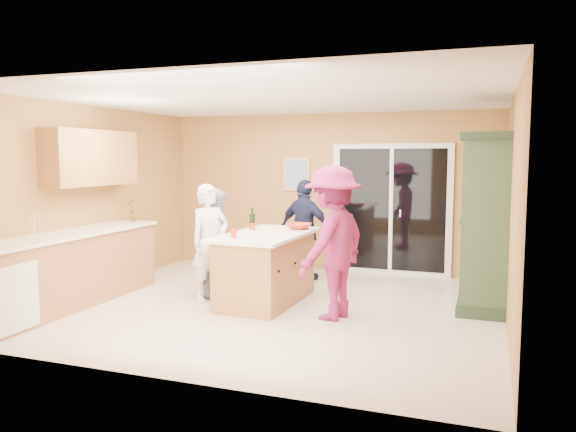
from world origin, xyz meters
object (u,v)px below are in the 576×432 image
(woman_magenta, at_px, (333,243))
(kitchen_island, at_px, (266,270))
(woman_white, at_px, (210,243))
(woman_navy, at_px, (305,230))
(woman_grey, at_px, (217,242))
(green_hutch, at_px, (486,224))

(woman_magenta, bearing_deg, kitchen_island, -94.89)
(woman_white, distance_m, woman_navy, 1.77)
(woman_grey, xyz_separation_m, woman_navy, (0.85, 1.28, 0.04))
(woman_navy, bearing_deg, woman_white, 79.49)
(woman_white, bearing_deg, woman_navy, 1.96)
(green_hutch, bearing_deg, woman_magenta, -147.88)
(green_hutch, height_order, woman_navy, green_hutch)
(kitchen_island, relative_size, woman_magenta, 0.98)
(kitchen_island, xyz_separation_m, woman_white, (-0.74, -0.13, 0.34))
(green_hutch, height_order, woman_white, green_hutch)
(woman_navy, relative_size, woman_magenta, 0.87)
(woman_magenta, bearing_deg, woman_navy, -136.13)
(woman_navy, bearing_deg, woman_magenta, 133.15)
(green_hutch, height_order, woman_magenta, green_hutch)
(woman_navy, distance_m, woman_magenta, 2.08)
(kitchen_island, relative_size, woman_navy, 1.14)
(kitchen_island, xyz_separation_m, green_hutch, (2.67, 0.65, 0.63))
(woman_white, relative_size, woman_magenta, 0.86)
(woman_white, relative_size, woman_navy, 0.99)
(woman_navy, bearing_deg, green_hutch, 179.07)
(woman_white, height_order, woman_grey, woman_white)
(woman_white, xyz_separation_m, woman_navy, (0.80, 1.58, 0.01))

